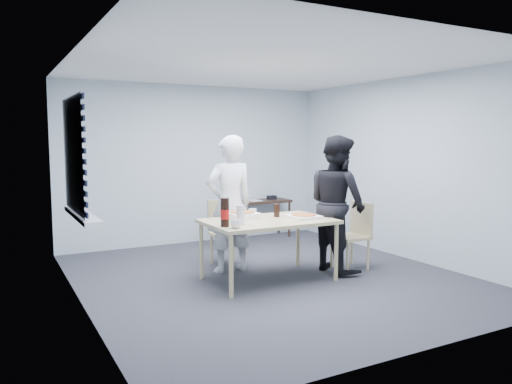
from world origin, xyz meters
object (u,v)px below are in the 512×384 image
dining_table (268,225)px  side_table (262,205)px  stool (229,227)px  chair_far (225,227)px  mug_a (236,224)px  chair_right (355,230)px  person_white (230,204)px  soda_bottle (225,213)px  mug_b (253,212)px  person_black (337,204)px  backpack (229,208)px

dining_table → side_table: bearing=62.7°
dining_table → stool: (0.34, 1.85, -0.35)m
chair_far → mug_a: 1.41m
dining_table → chair_right: 1.31m
chair_right → mug_a: bearing=-171.9°
chair_right → stool: chair_right is taller
person_white → dining_table: bearing=112.7°
chair_right → person_white: bearing=157.0°
stool → soda_bottle: 2.34m
chair_right → stool: bearing=116.4°
stool → mug_b: size_ratio=4.46×
chair_far → person_black: size_ratio=0.50×
chair_right → soda_bottle: size_ratio=2.75×
chair_far → stool: (0.47, 0.89, -0.18)m
chair_far → person_white: 0.54m
person_white → backpack: (0.58, 1.25, -0.25)m
mug_b → soda_bottle: 0.84m
chair_far → stool: 1.02m
chair_far → chair_right: (1.43, -1.03, 0.00)m
person_black → backpack: person_black is taller
chair_right → chair_far: bearing=144.1°
person_white → side_table: bearing=-129.4°
stool → mug_b: bearing=-103.8°
chair_right → mug_b: bearing=162.4°
dining_table → backpack: (0.34, 1.84, -0.05)m
backpack → chair_far: bearing=-128.1°
mug_b → soda_bottle: (-0.64, -0.54, 0.11)m
dining_table → mug_b: (-0.03, 0.35, 0.11)m
chair_right → soda_bottle: 2.00m
backpack → soda_bottle: 2.28m
person_white → stool: size_ratio=3.96×
dining_table → backpack: bearing=79.6°
chair_right → mug_b: size_ratio=8.90×
side_table → mug_b: 2.40m
mug_b → stool: bearing=76.2°
stool → backpack: 0.30m
mug_a → side_table: bearing=56.0°
mug_a → mug_b: (0.58, 0.69, -0.00)m
person_white → mug_a: bearing=68.6°
mug_a → dining_table: bearing=29.1°
chair_far → person_white: size_ratio=0.50×
mug_b → chair_far: bearing=99.7°
chair_right → side_table: 2.45m
chair_far → mug_a: bearing=-109.9°
backpack → dining_table: bearing=-110.1°
dining_table → stool: dining_table is taller
soda_bottle → stool: bearing=63.7°
dining_table → person_black: 1.03m
chair_right → soda_bottle: (-1.96, -0.12, 0.39)m
person_white → stool: person_white is taller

